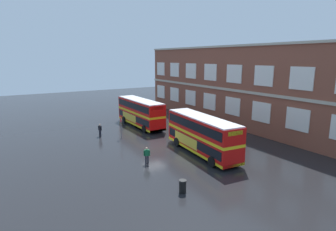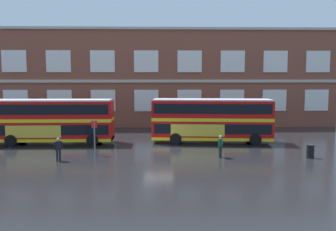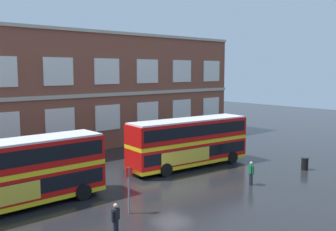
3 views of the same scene
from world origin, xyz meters
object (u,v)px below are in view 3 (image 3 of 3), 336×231
object	(u,v)px
double_decker_middle	(189,142)
waiting_passenger	(251,172)
second_passenger	(116,219)
bus_stand_flag	(129,186)
double_decker_near	(12,174)
station_litter_bin	(305,163)

from	to	relation	value
double_decker_middle	waiting_passenger	bearing A→B (deg)	-92.59
waiting_passenger	second_passenger	world-z (taller)	same
double_decker_middle	bus_stand_flag	distance (m)	11.31
double_decker_near	second_passenger	size ratio (longest dim) A/B	6.47
double_decker_middle	station_litter_bin	bearing A→B (deg)	-47.04
double_decker_near	double_decker_middle	xyz separation A→B (m)	(14.67, 0.25, 0.00)
waiting_passenger	double_decker_near	bearing A→B (deg)	156.27
double_decker_near	station_litter_bin	distance (m)	22.23
double_decker_middle	waiting_passenger	size ratio (longest dim) A/B	6.59
double_decker_near	waiting_passenger	distance (m)	15.74
double_decker_middle	waiting_passenger	world-z (taller)	double_decker_middle
bus_stand_flag	waiting_passenger	bearing A→B (deg)	-7.52
double_decker_middle	second_passenger	distance (m)	14.36
double_decker_near	waiting_passenger	size ratio (longest dim) A/B	6.47
double_decker_near	double_decker_middle	size ratio (longest dim) A/B	0.98
double_decker_middle	station_litter_bin	xyz separation A→B (m)	(6.47, -6.94, -1.63)
double_decker_middle	second_passenger	xyz separation A→B (m)	(-12.27, -7.36, -1.22)
double_decker_middle	station_litter_bin	world-z (taller)	double_decker_middle
double_decker_near	second_passenger	distance (m)	7.60
second_passenger	waiting_passenger	bearing A→B (deg)	3.81
double_decker_near	bus_stand_flag	bearing A→B (deg)	-47.14
double_decker_middle	station_litter_bin	size ratio (longest dim) A/B	10.87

